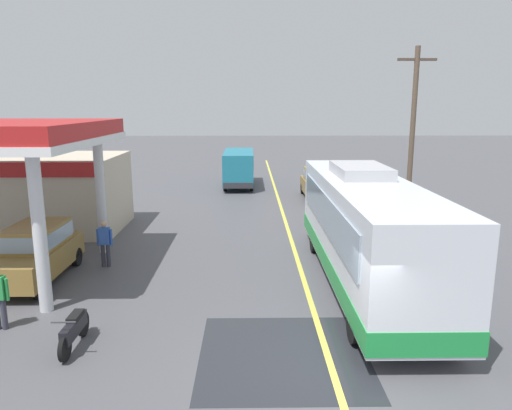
# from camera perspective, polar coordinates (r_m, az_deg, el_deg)

# --- Properties ---
(ground) EXTENTS (120.00, 120.00, 0.00)m
(ground) POSITION_cam_1_polar(r_m,az_deg,el_deg) (29.57, 2.62, 0.98)
(ground) COLOR #4C4C51
(lane_divider_stripe) EXTENTS (0.16, 50.00, 0.01)m
(lane_divider_stripe) POSITION_cam_1_polar(r_m,az_deg,el_deg) (24.69, 3.31, -1.22)
(lane_divider_stripe) COLOR #D8CC4C
(lane_divider_stripe) RESTS_ON ground
(wet_puddle_patch) EXTENTS (3.84, 3.87, 0.01)m
(wet_puddle_patch) POSITION_cam_1_polar(r_m,az_deg,el_deg) (11.41, 3.33, -17.52)
(wet_puddle_patch) COLOR #26282D
(wet_puddle_patch) RESTS_ON ground
(coach_bus_main) EXTENTS (2.60, 11.04, 3.69)m
(coach_bus_main) POSITION_cam_1_polar(r_m,az_deg,el_deg) (15.34, 12.98, -3.07)
(coach_bus_main) COLOR silver
(coach_bus_main) RESTS_ON ground
(gas_station_roadside) EXTENTS (9.10, 11.95, 5.10)m
(gas_station_roadside) POSITION_cam_1_polar(r_m,az_deg,el_deg) (21.66, -26.44, 2.76)
(gas_station_roadside) COLOR #B21E1E
(gas_station_roadside) RESTS_ON ground
(car_at_pump) EXTENTS (1.70, 4.20, 1.82)m
(car_at_pump) POSITION_cam_1_polar(r_m,az_deg,el_deg) (16.97, -24.91, -4.93)
(car_at_pump) COLOR olive
(car_at_pump) RESTS_ON ground
(minibus_opposing_lane) EXTENTS (2.04, 6.13, 2.44)m
(minibus_opposing_lane) POSITION_cam_1_polar(r_m,az_deg,el_deg) (33.35, -2.08, 4.79)
(minibus_opposing_lane) COLOR teal
(minibus_opposing_lane) RESTS_ON ground
(motorcycle_parked_forecourt) EXTENTS (0.55, 1.80, 0.92)m
(motorcycle_parked_forecourt) POSITION_cam_1_polar(r_m,az_deg,el_deg) (12.27, -20.99, -13.79)
(motorcycle_parked_forecourt) COLOR black
(motorcycle_parked_forecourt) RESTS_ON ground
(pedestrian_by_shop) EXTENTS (0.55, 0.22, 1.66)m
(pedestrian_by_shop) POSITION_cam_1_polar(r_m,az_deg,el_deg) (17.50, -17.70, -4.15)
(pedestrian_by_shop) COLOR #33333F
(pedestrian_by_shop) RESTS_ON ground
(car_trailing_behind_bus) EXTENTS (1.70, 4.20, 1.82)m
(car_trailing_behind_bus) POSITION_cam_1_polar(r_m,az_deg,el_deg) (29.31, 7.40, 2.81)
(car_trailing_behind_bus) COLOR olive
(car_trailing_behind_bus) RESTS_ON ground
(utility_pole_roadside) EXTENTS (1.80, 0.24, 8.24)m
(utility_pole_roadside) POSITION_cam_1_polar(r_m,az_deg,el_deg) (23.77, 18.25, 8.19)
(utility_pole_roadside) COLOR brown
(utility_pole_roadside) RESTS_ON ground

